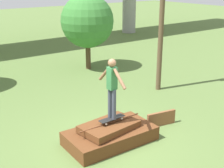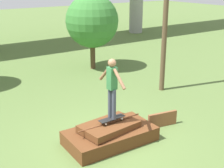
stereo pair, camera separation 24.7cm
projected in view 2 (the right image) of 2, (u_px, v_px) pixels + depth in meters
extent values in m
plane|color=#567038|center=(110.00, 142.00, 8.88)|extent=(80.00, 80.00, 0.00)
cube|color=#5B3319|center=(110.00, 136.00, 8.82)|extent=(2.54, 1.42, 0.39)
cube|color=#5B3319|center=(109.00, 126.00, 8.72)|extent=(1.74, 1.16, 0.24)
cylinder|color=brown|center=(110.00, 122.00, 8.68)|extent=(2.02, 0.04, 0.04)
cube|color=brown|center=(162.00, 119.00, 9.75)|extent=(1.00, 0.27, 0.46)
cube|color=black|center=(112.00, 118.00, 8.71)|extent=(0.82, 0.26, 0.01)
cylinder|color=silver|center=(118.00, 116.00, 8.96)|extent=(0.06, 0.03, 0.05)
cylinder|color=silver|center=(122.00, 119.00, 8.81)|extent=(0.06, 0.03, 0.05)
cylinder|color=silver|center=(102.00, 122.00, 8.64)|extent=(0.06, 0.03, 0.05)
cylinder|color=silver|center=(106.00, 124.00, 8.49)|extent=(0.06, 0.03, 0.05)
cylinder|color=#383D4C|center=(110.00, 103.00, 8.63)|extent=(0.12, 0.12, 0.86)
cylinder|color=#383D4C|center=(114.00, 105.00, 8.50)|extent=(0.12, 0.12, 0.86)
cube|color=#2D6638|center=(112.00, 78.00, 8.32)|extent=(0.23, 0.22, 0.62)
sphere|color=brown|center=(112.00, 63.00, 8.18)|extent=(0.22, 0.22, 0.22)
cylinder|color=brown|center=(105.00, 73.00, 8.54)|extent=(0.11, 0.49, 0.49)
cylinder|color=brown|center=(119.00, 79.00, 8.06)|extent=(0.11, 0.49, 0.49)
cylinder|color=brown|center=(166.00, 3.00, 11.83)|extent=(0.20, 0.20, 7.04)
cylinder|color=#4C3823|center=(93.00, 56.00, 15.79)|extent=(0.25, 0.25, 1.30)
sphere|color=#387A33|center=(92.00, 21.00, 15.21)|extent=(2.60, 2.60, 2.60)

